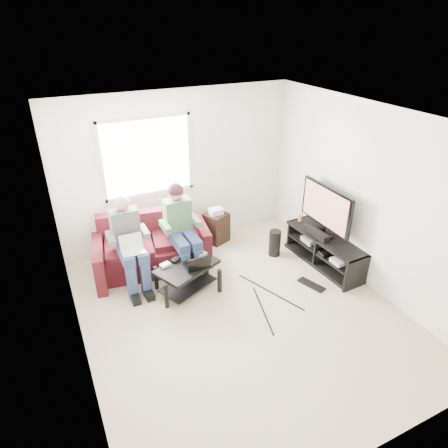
# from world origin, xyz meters

# --- Properties ---
(floor) EXTENTS (4.50, 4.50, 0.00)m
(floor) POSITION_xyz_m (0.00, 0.00, 0.00)
(floor) COLOR tan
(floor) RESTS_ON ground
(ceiling) EXTENTS (4.50, 4.50, 0.00)m
(ceiling) POSITION_xyz_m (0.00, 0.00, 2.60)
(ceiling) COLOR white
(ceiling) RESTS_ON wall_back
(wall_back) EXTENTS (4.50, 0.00, 4.50)m
(wall_back) POSITION_xyz_m (0.00, 2.25, 1.30)
(wall_back) COLOR silver
(wall_back) RESTS_ON floor
(wall_front) EXTENTS (4.50, 0.00, 4.50)m
(wall_front) POSITION_xyz_m (0.00, -2.25, 1.30)
(wall_front) COLOR silver
(wall_front) RESTS_ON floor
(wall_left) EXTENTS (0.00, 4.50, 4.50)m
(wall_left) POSITION_xyz_m (-2.00, 0.00, 1.30)
(wall_left) COLOR silver
(wall_left) RESTS_ON floor
(wall_right) EXTENTS (0.00, 4.50, 4.50)m
(wall_right) POSITION_xyz_m (2.00, 0.00, 1.30)
(wall_right) COLOR silver
(wall_right) RESTS_ON floor
(window) EXTENTS (1.48, 0.04, 1.28)m
(window) POSITION_xyz_m (-0.50, 2.23, 1.60)
(window) COLOR white
(window) RESTS_ON wall_back
(sofa) EXTENTS (1.94, 1.09, 0.85)m
(sofa) POSITION_xyz_m (-0.72, 1.62, 0.31)
(sofa) COLOR #4A1216
(sofa) RESTS_ON floor
(person_left) EXTENTS (0.40, 0.71, 1.35)m
(person_left) POSITION_xyz_m (-1.12, 1.31, 0.74)
(person_left) COLOR navy
(person_left) RESTS_ON sofa
(person_right) EXTENTS (0.40, 0.71, 1.39)m
(person_right) POSITION_xyz_m (-0.32, 1.33, 0.80)
(person_right) COLOR navy
(person_right) RESTS_ON sofa
(laptop_silver) EXTENTS (0.38, 0.32, 0.24)m
(laptop_silver) POSITION_xyz_m (-1.12, 1.09, 0.72)
(laptop_silver) COLOR silver
(laptop_silver) RESTS_ON person_left
(coffee_table) EXTENTS (1.00, 0.83, 0.43)m
(coffee_table) POSITION_xyz_m (-0.46, 0.77, 0.32)
(coffee_table) COLOR black
(coffee_table) RESTS_ON floor
(laptop_black) EXTENTS (0.41, 0.38, 0.24)m
(laptop_black) POSITION_xyz_m (-0.34, 0.69, 0.55)
(laptop_black) COLOR black
(laptop_black) RESTS_ON coffee_table
(controller_a) EXTENTS (0.16, 0.13, 0.04)m
(controller_a) POSITION_xyz_m (-0.74, 0.89, 0.45)
(controller_a) COLOR silver
(controller_a) RESTS_ON coffee_table
(controller_b) EXTENTS (0.17, 0.15, 0.04)m
(controller_b) POSITION_xyz_m (-0.56, 0.95, 0.45)
(controller_b) COLOR black
(controller_b) RESTS_ON coffee_table
(controller_c) EXTENTS (0.17, 0.14, 0.04)m
(controller_c) POSITION_xyz_m (-0.16, 0.92, 0.45)
(controller_c) COLOR gray
(controller_c) RESTS_ON coffee_table
(tv_stand) EXTENTS (0.52, 1.51, 0.50)m
(tv_stand) POSITION_xyz_m (1.77, 0.47, 0.22)
(tv_stand) COLOR black
(tv_stand) RESTS_ON floor
(tv) EXTENTS (0.12, 1.10, 0.81)m
(tv) POSITION_xyz_m (1.77, 0.57, 0.96)
(tv) COLOR black
(tv) RESTS_ON tv_stand
(soundbar) EXTENTS (0.12, 0.50, 0.10)m
(soundbar) POSITION_xyz_m (1.65, 0.57, 0.55)
(soundbar) COLOR black
(soundbar) RESTS_ON tv_stand
(drink_cup) EXTENTS (0.08, 0.08, 0.12)m
(drink_cup) POSITION_xyz_m (1.72, 1.10, 0.56)
(drink_cup) COLOR #9C6C43
(drink_cup) RESTS_ON tv_stand
(console_white) EXTENTS (0.30, 0.22, 0.06)m
(console_white) POSITION_xyz_m (1.77, 0.07, 0.29)
(console_white) COLOR silver
(console_white) RESTS_ON tv_stand
(console_grey) EXTENTS (0.34, 0.26, 0.08)m
(console_grey) POSITION_xyz_m (1.77, 0.77, 0.30)
(console_grey) COLOR gray
(console_grey) RESTS_ON tv_stand
(console_black) EXTENTS (0.38, 0.30, 0.07)m
(console_black) POSITION_xyz_m (1.77, 0.42, 0.30)
(console_black) COLOR black
(console_black) RESTS_ON tv_stand
(subwoofer) EXTENTS (0.20, 0.20, 0.44)m
(subwoofer) POSITION_xyz_m (1.20, 1.05, 0.22)
(subwoofer) COLOR black
(subwoofer) RESTS_ON floor
(keyboard_floor) EXTENTS (0.27, 0.45, 0.02)m
(keyboard_floor) POSITION_xyz_m (1.24, 0.07, 0.01)
(keyboard_floor) COLOR black
(keyboard_floor) RESTS_ON floor
(end_table) EXTENTS (0.36, 0.36, 0.63)m
(end_table) POSITION_xyz_m (0.52, 1.90, 0.28)
(end_table) COLOR black
(end_table) RESTS_ON floor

